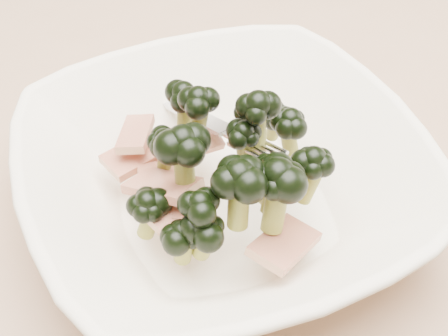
{
  "coord_description": "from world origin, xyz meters",
  "views": [
    {
      "loc": [
        -0.23,
        -0.35,
        1.14
      ],
      "look_at": [
        -0.05,
        -0.06,
        0.8
      ],
      "focal_mm": 50.0,
      "sensor_mm": 36.0,
      "label": 1
    }
  ],
  "objects": [
    {
      "name": "broccoli_dish",
      "position": [
        -0.05,
        -0.06,
        0.79
      ],
      "size": [
        0.35,
        0.35,
        0.12
      ],
      "color": "white",
      "rests_on": "dining_table"
    },
    {
      "name": "dining_table",
      "position": [
        0.0,
        0.0,
        0.65
      ],
      "size": [
        1.2,
        0.8,
        0.75
      ],
      "color": "tan",
      "rests_on": "ground"
    }
  ]
}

